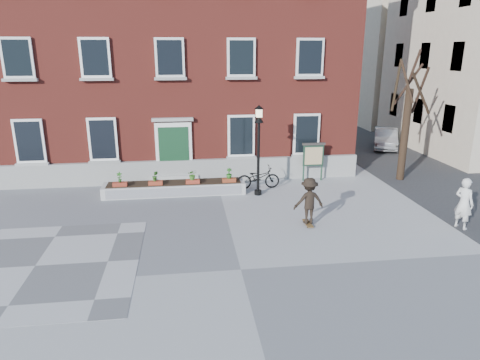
{
  "coord_description": "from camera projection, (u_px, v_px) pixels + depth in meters",
  "views": [
    {
      "loc": [
        -1.47,
        -11.02,
        6.1
      ],
      "look_at": [
        0.5,
        4.0,
        1.5
      ],
      "focal_mm": 32.0,
      "sensor_mm": 36.0,
      "label": 1
    }
  ],
  "objects": [
    {
      "name": "brick_building",
      "position": [
        172.0,
        47.0,
        23.59
      ],
      "size": [
        18.4,
        10.85,
        12.6
      ],
      "color": "maroon",
      "rests_on": "ground"
    },
    {
      "name": "side_street",
      "position": [
        448.0,
        37.0,
        31.38
      ],
      "size": [
        15.2,
        36.0,
        14.5
      ],
      "color": "#363638",
      "rests_on": "ground"
    },
    {
      "name": "bicycle",
      "position": [
        258.0,
        178.0,
        19.57
      ],
      "size": [
        1.99,
        0.72,
        1.04
      ],
      "primitive_type": "imported",
      "rotation": [
        0.0,
        0.0,
        1.59
      ],
      "color": "black",
      "rests_on": "ground"
    },
    {
      "name": "notice_board",
      "position": [
        313.0,
        155.0,
        20.56
      ],
      "size": [
        1.1,
        0.16,
        1.87
      ],
      "color": "#1B3628",
      "rests_on": "ground"
    },
    {
      "name": "skateboarder",
      "position": [
        309.0,
        201.0,
        15.34
      ],
      "size": [
        1.15,
        0.78,
        1.79
      ],
      "color": "brown",
      "rests_on": "ground"
    },
    {
      "name": "checker_patch",
      "position": [
        35.0,
        266.0,
        12.61
      ],
      "size": [
        6.0,
        6.0,
        0.01
      ],
      "primitive_type": "cube",
      "color": "#5B5B5D",
      "rests_on": "ground"
    },
    {
      "name": "lamp_post",
      "position": [
        259.0,
        138.0,
        18.15
      ],
      "size": [
        0.4,
        0.4,
        3.93
      ],
      "color": "black",
      "rests_on": "ground"
    },
    {
      "name": "bystander",
      "position": [
        464.0,
        203.0,
        15.07
      ],
      "size": [
        0.67,
        0.8,
        1.86
      ],
      "primitive_type": "imported",
      "rotation": [
        0.0,
        0.0,
        1.97
      ],
      "color": "silver",
      "rests_on": "ground"
    },
    {
      "name": "bare_tree",
      "position": [
        406.0,
        123.0,
        20.32
      ],
      "size": [
        1.83,
        1.83,
        6.16
      ],
      "color": "#312216",
      "rests_on": "ground"
    },
    {
      "name": "parked_car",
      "position": [
        386.0,
        138.0,
        27.7
      ],
      "size": [
        2.87,
        4.18,
        1.3
      ],
      "primitive_type": "imported",
      "rotation": [
        0.0,
        0.0,
        -0.42
      ],
      "color": "#B8BABD",
      "rests_on": "ground"
    },
    {
      "name": "planter_assembly",
      "position": [
        175.0,
        187.0,
        18.88
      ],
      "size": [
        6.2,
        1.12,
        1.15
      ],
      "color": "beige",
      "rests_on": "ground"
    },
    {
      "name": "ground",
      "position": [
        241.0,
        270.0,
        12.41
      ],
      "size": [
        100.0,
        100.0,
        0.0
      ],
      "primitive_type": "plane",
      "color": "#949597",
      "rests_on": "ground"
    }
  ]
}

